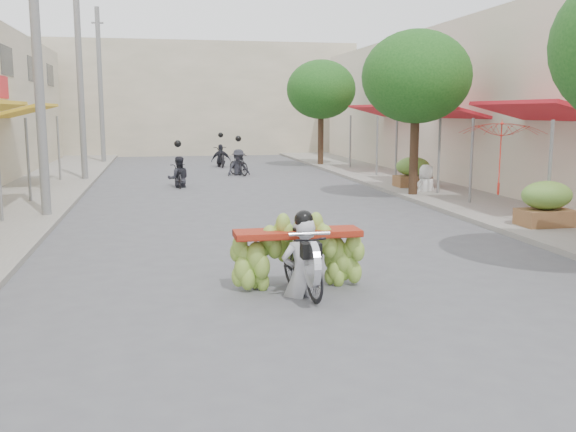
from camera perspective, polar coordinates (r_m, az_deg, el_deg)
The scene contains 17 objects.
ground at distance 6.36m, azimuth 13.80°, elevation -16.50°, with size 120.00×120.00×0.00m, color #545459.
sidewalk_left at distance 20.82m, azimuth -23.68°, elevation 1.12°, with size 4.00×60.00×0.12m, color gray.
sidewalk_right at distance 22.45m, azimuth 13.83°, elevation 2.17°, with size 4.00×60.00×0.12m, color gray.
far_building at distance 43.24m, azimuth -8.15°, elevation 10.21°, with size 20.00×6.00×7.00m, color #C0B398.
utility_pole_mid at distance 17.44m, azimuth -21.40°, elevation 12.91°, with size 0.60×0.24×8.00m.
utility_pole_far at distance 26.35m, azimuth -18.00°, elevation 11.65°, with size 0.60×0.24×8.00m.
utility_pole_back at distance 35.30m, azimuth -16.34°, elevation 11.02°, with size 0.60×0.24×8.00m.
street_tree_mid at distance 20.75m, azimuth 11.34°, elevation 12.01°, with size 3.40×3.40×5.25m.
street_tree_far at distance 32.16m, azimuth 2.96°, elevation 11.15°, with size 3.40×3.40×5.25m.
produce_crate_mid at distance 15.91m, azimuth 21.99°, elevation 1.30°, with size 1.20×0.88×1.16m.
produce_crate_far at distance 22.97m, azimuth 11.03°, elevation 4.07°, with size 1.20×0.88×1.16m.
banana_motorbike at distance 9.71m, azimuth 1.13°, elevation -2.66°, with size 2.20×1.84×2.20m.
market_umbrella at distance 16.91m, azimuth 18.56°, elevation 8.21°, with size 2.47×2.47×1.92m.
pedestrian at distance 21.76m, azimuth 12.23°, elevation 4.50°, with size 1.00×0.83×1.76m.
bg_motorbike_a at distance 23.67m, azimuth -9.73°, elevation 4.42°, with size 0.81×1.45×1.95m.
bg_motorbike_b at distance 27.75m, azimuth -4.43°, elevation 5.39°, with size 1.19×1.64×1.95m.
bg_motorbike_c at distance 32.13m, azimuth -5.98°, elevation 5.75°, with size 0.97×1.72×1.95m.
Camera 1 is at (-2.52, -5.16, 2.74)m, focal length 40.00 mm.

